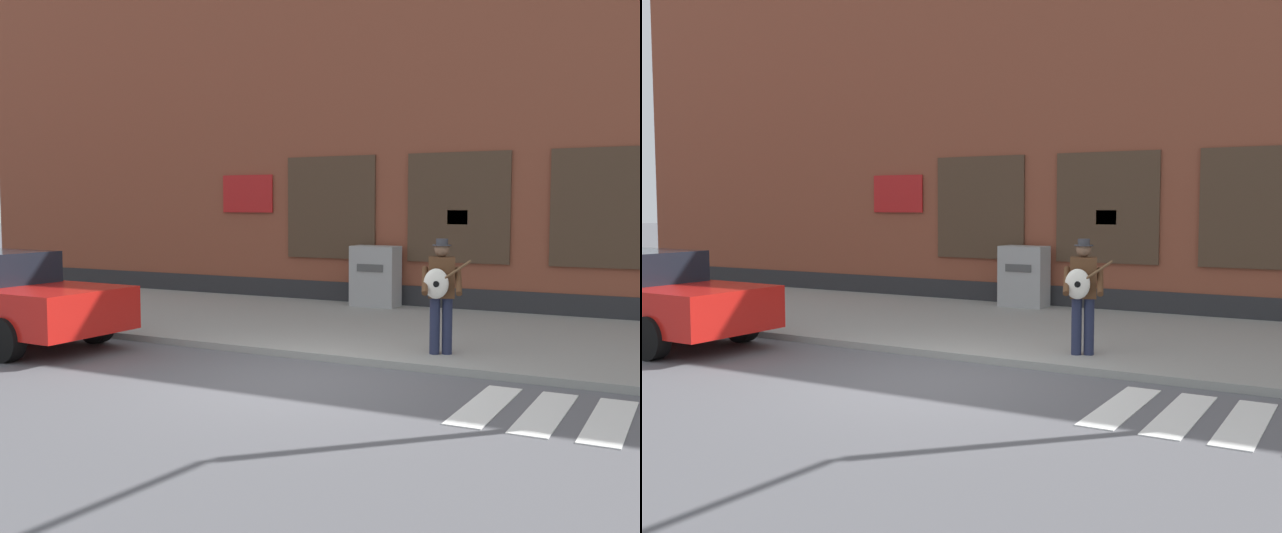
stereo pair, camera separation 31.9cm
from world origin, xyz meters
The scene contains 6 objects.
ground_plane centered at (0.00, 0.00, 0.00)m, with size 160.00×160.00×0.00m, color #56565B.
sidewalk centered at (0.00, 4.06, 0.06)m, with size 28.00×5.67×0.11m.
building_backdrop centered at (0.00, 8.89, 4.42)m, with size 28.00×4.06×8.85m.
red_car centered at (-5.74, -0.02, 0.77)m, with size 4.67×2.12×1.53m.
busker centered at (1.27, 2.01, 1.08)m, with size 0.79×0.67×1.70m.
utility_box centered at (-1.69, 6.44, 0.77)m, with size 1.00×0.59×1.31m.
Camera 2 is at (5.02, -8.25, 2.29)m, focal length 42.00 mm.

